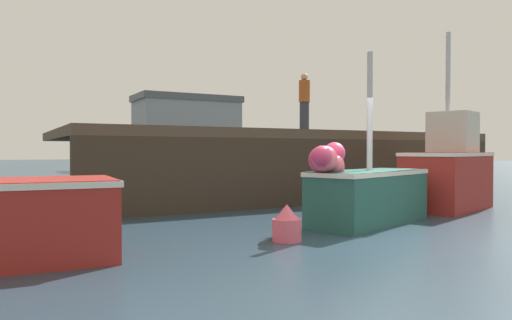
# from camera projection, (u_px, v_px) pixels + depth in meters

# --- Properties ---
(ground) EXTENTS (120.00, 160.00, 0.10)m
(ground) POSITION_uv_depth(u_px,v_px,m) (380.00, 237.00, 8.34)
(ground) COLOR #283D4C
(pier) EXTENTS (13.03, 6.81, 2.02)m
(pier) POSITION_uv_depth(u_px,v_px,m) (276.00, 145.00, 15.22)
(pier) COLOR brown
(pier) RESTS_ON ground
(fishing_boat_near_right) EXTENTS (3.33, 2.05, 3.41)m
(fishing_boat_near_right) POSITION_uv_depth(u_px,v_px,m) (365.00, 191.00, 9.40)
(fishing_boat_near_right) COLOR #23564C
(fishing_boat_near_right) RESTS_ON ground
(fishing_boat_mid) EXTENTS (3.05, 2.19, 4.36)m
(fishing_boat_mid) POSITION_uv_depth(u_px,v_px,m) (448.00, 172.00, 11.80)
(fishing_boat_mid) COLOR maroon
(fishing_boat_mid) RESTS_ON ground
(rowboat) EXTENTS (1.62, 0.89, 0.44)m
(rowboat) POSITION_uv_depth(u_px,v_px,m) (411.00, 196.00, 13.09)
(rowboat) COLOR silver
(rowboat) RESTS_ON ground
(dockworker) EXTENTS (0.34, 0.34, 1.80)m
(dockworker) POSITION_uv_depth(u_px,v_px,m) (304.00, 103.00, 14.58)
(dockworker) COLOR #2D3342
(dockworker) RESTS_ON pier
(warehouse) EXTENTS (8.20, 4.50, 5.87)m
(warehouse) POSITION_uv_depth(u_px,v_px,m) (187.00, 132.00, 38.66)
(warehouse) COLOR gray
(warehouse) RESTS_ON ground
(mooring_buoy_foreground) EXTENTS (0.47, 0.47, 0.60)m
(mooring_buoy_foreground) POSITION_uv_depth(u_px,v_px,m) (287.00, 224.00, 7.65)
(mooring_buoy_foreground) COLOR #EA5B70
(mooring_buoy_foreground) RESTS_ON ground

